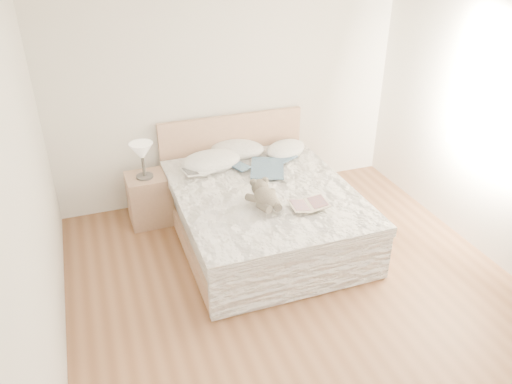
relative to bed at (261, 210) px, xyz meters
The scene contains 14 objects.
floor 1.23m from the bed, 90.00° to the right, with size 4.00×4.50×0.00m, color brown.
wall_back 1.49m from the bed, 90.00° to the left, with size 4.00×0.02×2.70m, color silver.
wall_left 2.55m from the bed, 149.21° to the right, with size 0.02×4.50×2.70m, color silver.
window 2.46m from the bed, 24.16° to the right, with size 0.02×1.30×1.10m, color white.
bed is the anchor object (origin of this frame).
nightstand 1.25m from the bed, 146.88° to the left, with size 0.45×0.40×0.56m, color #9D7C60.
table_lamp 1.37m from the bed, 148.46° to the left, with size 0.31×0.31×0.39m.
pillow_left 0.80m from the bed, 119.00° to the left, with size 0.66×0.47×0.20m, color white.
pillow_middle 0.91m from the bed, 88.52° to the left, with size 0.62×0.43×0.19m, color white.
pillow_right 0.92m from the bed, 50.62° to the left, with size 0.53×0.37×0.16m, color white.
blouse 0.47m from the bed, 59.22° to the left, with size 0.54×0.58×0.02m, color #314960, non-canonical shape.
photo_book 0.78m from the bed, 139.14° to the left, with size 0.33×0.23×0.02m, color white.
childrens_book 0.70m from the bed, 64.60° to the right, with size 0.37×0.25×0.02m, color beige.
teddy_bear 0.58m from the bed, 105.70° to the right, with size 0.27×0.38×0.20m, color #62594B, non-canonical shape.
Camera 1 is at (-1.55, -2.96, 2.99)m, focal length 35.00 mm.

